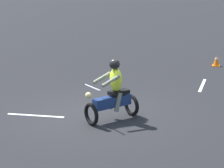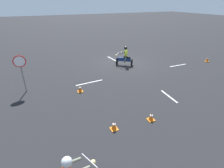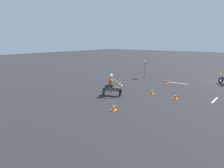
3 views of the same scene
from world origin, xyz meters
name	(u,v)px [view 3 (image 3 of 3)]	position (x,y,z in m)	size (l,w,h in m)	color
motorcycle_rider_background	(112,86)	(7.08, 9.93, 0.73)	(1.55, 1.08, 1.66)	black
stop_sign	(145,63)	(8.16, 2.22, 1.63)	(0.70, 0.08, 2.30)	slate
traffic_cone_near_left	(165,82)	(5.13, 3.69, 0.21)	(0.32, 0.32, 0.43)	orange
traffic_cone_near_right	(152,92)	(4.75, 7.73, 0.19)	(0.32, 0.32, 0.40)	orange
traffic_cone_far_right	(175,97)	(2.88, 7.88, 0.18)	(0.32, 0.32, 0.37)	orange
traffic_cone_far_center	(114,107)	(5.18, 12.26, 0.19)	(0.32, 0.32, 0.39)	orange
lane_stripe_e	(178,83)	(4.20, 2.69, 0.00)	(0.10, 1.94, 0.01)	silver
lane_stripe_n	(215,100)	(0.54, 6.49, 0.00)	(0.10, 1.54, 0.01)	silver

